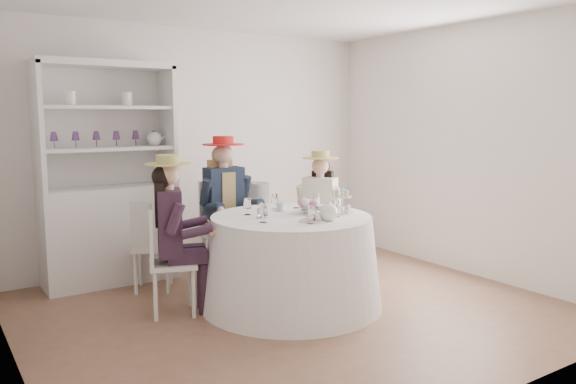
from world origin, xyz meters
TOP-DOWN VIEW (x-y plane):
  - ground at (0.00, 0.00)m, footprint 4.50×4.50m
  - wall_back at (0.00, 2.00)m, footprint 4.50×0.00m
  - wall_front at (0.00, -2.00)m, footprint 4.50×0.00m
  - wall_left at (-2.25, 0.00)m, footprint 0.00×4.50m
  - wall_right at (2.25, 0.00)m, footprint 0.00×4.50m
  - tea_table at (0.04, 0.11)m, footprint 1.64×1.64m
  - hutch at (-1.11, 1.77)m, footprint 1.41×0.69m
  - side_table at (0.63, 1.71)m, footprint 0.51×0.51m
  - hatbox at (0.63, 1.71)m, footprint 0.29×0.29m
  - guest_left at (-0.93, 0.49)m, footprint 0.57×0.53m
  - guest_mid at (-0.09, 1.15)m, footprint 0.54×0.57m
  - guest_right at (0.85, 0.78)m, footprint 0.58×0.54m
  - spare_chair at (-0.87, 1.20)m, footprint 0.51×0.51m
  - teacup_a at (-0.22, 0.17)m, footprint 0.12×0.12m
  - teacup_b at (0.08, 0.37)m, footprint 0.09×0.09m
  - teacup_c at (0.31, 0.28)m, footprint 0.09×0.09m
  - flower_bowl at (0.26, 0.12)m, footprint 0.25×0.25m
  - flower_arrangement at (0.24, 0.13)m, footprint 0.19×0.19m
  - table_teapot at (0.17, -0.26)m, footprint 0.23×0.16m
  - sandwich_plate at (0.05, -0.21)m, footprint 0.23×0.23m
  - cupcake_stand at (0.51, -0.03)m, footprint 0.23×0.23m
  - stemware_set at (0.04, 0.11)m, footprint 0.83×0.87m

SIDE VIEW (x-z plane):
  - ground at x=0.00m, z-range 0.00..0.00m
  - side_table at x=0.63m, z-range 0.00..0.65m
  - tea_table at x=0.04m, z-range 0.00..0.83m
  - spare_chair at x=-0.87m, z-range 0.03..0.96m
  - guest_right at x=0.85m, z-range 0.09..1.44m
  - guest_left at x=-0.93m, z-range 0.09..1.48m
  - hatbox at x=0.63m, z-range 0.65..0.93m
  - hutch at x=-1.11m, z-range -0.33..1.93m
  - sandwich_plate at x=0.05m, z-range 0.82..0.87m
  - flower_bowl at x=0.26m, z-range 0.83..0.88m
  - guest_mid at x=-0.09m, z-range 0.10..1.61m
  - teacup_c at x=0.31m, z-range 0.83..0.89m
  - teacup_b at x=0.08m, z-range 0.83..0.90m
  - teacup_a at x=-0.22m, z-range 0.83..0.91m
  - table_teapot at x=0.17m, z-range 0.82..0.99m
  - stemware_set at x=0.04m, z-range 0.83..0.98m
  - cupcake_stand at x=0.51m, z-range 0.80..1.02m
  - flower_arrangement at x=0.24m, z-range 0.89..0.96m
  - wall_back at x=0.00m, z-range -0.90..3.60m
  - wall_front at x=0.00m, z-range -0.90..3.60m
  - wall_left at x=-2.25m, z-range -0.90..3.60m
  - wall_right at x=2.25m, z-range -0.90..3.60m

